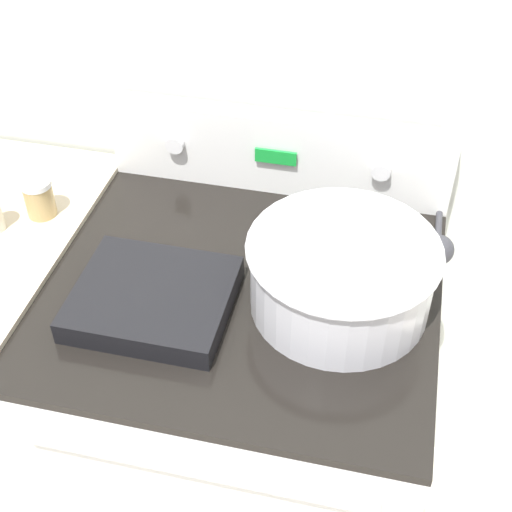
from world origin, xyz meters
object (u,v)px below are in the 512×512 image
mixing_bowl (342,272)px  spice_jar_white_cap (39,197)px  casserole_dish (153,297)px  ladle (439,244)px

mixing_bowl → spice_jar_white_cap: bearing=170.2°
casserole_dish → ladle: bearing=28.0°
ladle → casserole_dish: bearing=-152.0°
mixing_bowl → casserole_dish: mixing_bowl is taller
ladle → spice_jar_white_cap: bearing=-175.1°
spice_jar_white_cap → mixing_bowl: bearing=-9.8°
mixing_bowl → casserole_dish: size_ratio=1.23×
ladle → spice_jar_white_cap: (-0.82, -0.07, 0.03)m
spice_jar_white_cap → casserole_dish: bearing=-32.2°
casserole_dish → ladle: size_ratio=1.03×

